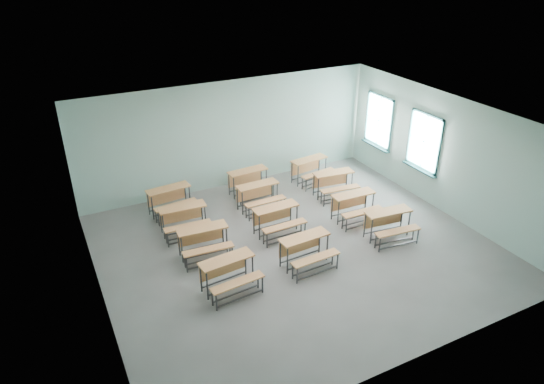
{
  "coord_description": "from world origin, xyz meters",
  "views": [
    {
      "loc": [
        -4.98,
        -8.48,
        6.59
      ],
      "look_at": [
        -0.06,
        1.2,
        1.0
      ],
      "focal_mm": 32.0,
      "sensor_mm": 36.0,
      "label": 1
    }
  ],
  "objects_px": {
    "desk_unit_r3c2": "(311,167)",
    "desk_unit_r1c1": "(278,217)",
    "desk_unit_r1c0": "(204,239)",
    "desk_unit_r3c0": "(170,197)",
    "desk_unit_r0c2": "(390,221)",
    "desk_unit_r1c2": "(355,203)",
    "desk_unit_r2c1": "(259,193)",
    "desk_unit_r3c1": "(249,179)",
    "desk_unit_r0c0": "(229,271)",
    "desk_unit_r2c0": "(184,217)",
    "desk_unit_r0c1": "(307,247)",
    "desk_unit_r2c2": "(335,181)"
  },
  "relations": [
    {
      "from": "desk_unit_r3c2",
      "to": "desk_unit_r1c1",
      "type": "bearing_deg",
      "value": -143.6
    },
    {
      "from": "desk_unit_r1c0",
      "to": "desk_unit_r3c0",
      "type": "relative_size",
      "value": 0.99
    },
    {
      "from": "desk_unit_r0c2",
      "to": "desk_unit_r1c2",
      "type": "height_order",
      "value": "same"
    },
    {
      "from": "desk_unit_r1c1",
      "to": "desk_unit_r2c1",
      "type": "xyz_separation_m",
      "value": [
        0.14,
        1.35,
        0.0
      ]
    },
    {
      "from": "desk_unit_r3c1",
      "to": "desk_unit_r0c0",
      "type": "bearing_deg",
      "value": -123.77
    },
    {
      "from": "desk_unit_r3c1",
      "to": "desk_unit_r2c0",
      "type": "bearing_deg",
      "value": -156.17
    },
    {
      "from": "desk_unit_r1c1",
      "to": "desk_unit_r3c0",
      "type": "distance_m",
      "value": 3.06
    },
    {
      "from": "desk_unit_r0c2",
      "to": "desk_unit_r0c1",
      "type": "bearing_deg",
      "value": -172.18
    },
    {
      "from": "desk_unit_r0c1",
      "to": "desk_unit_r3c0",
      "type": "height_order",
      "value": "same"
    },
    {
      "from": "desk_unit_r2c0",
      "to": "desk_unit_r3c2",
      "type": "bearing_deg",
      "value": 17.83
    },
    {
      "from": "desk_unit_r1c0",
      "to": "desk_unit_r1c2",
      "type": "distance_m",
      "value": 4.14
    },
    {
      "from": "desk_unit_r2c1",
      "to": "desk_unit_r2c2",
      "type": "bearing_deg",
      "value": -8.79
    },
    {
      "from": "desk_unit_r2c0",
      "to": "desk_unit_r2c2",
      "type": "distance_m",
      "value": 4.5
    },
    {
      "from": "desk_unit_r3c2",
      "to": "desk_unit_r3c0",
      "type": "bearing_deg",
      "value": 172.41
    },
    {
      "from": "desk_unit_r1c1",
      "to": "desk_unit_r1c2",
      "type": "distance_m",
      "value": 2.17
    },
    {
      "from": "desk_unit_r0c1",
      "to": "desk_unit_r2c0",
      "type": "relative_size",
      "value": 1.0
    },
    {
      "from": "desk_unit_r0c1",
      "to": "desk_unit_r3c2",
      "type": "relative_size",
      "value": 0.96
    },
    {
      "from": "desk_unit_r1c1",
      "to": "desk_unit_r3c2",
      "type": "relative_size",
      "value": 0.94
    },
    {
      "from": "desk_unit_r1c1",
      "to": "desk_unit_r3c1",
      "type": "height_order",
      "value": "same"
    },
    {
      "from": "desk_unit_r0c0",
      "to": "desk_unit_r3c1",
      "type": "height_order",
      "value": "same"
    },
    {
      "from": "desk_unit_r0c2",
      "to": "desk_unit_r2c0",
      "type": "height_order",
      "value": "same"
    },
    {
      "from": "desk_unit_r1c2",
      "to": "desk_unit_r2c1",
      "type": "height_order",
      "value": "same"
    },
    {
      "from": "desk_unit_r3c0",
      "to": "desk_unit_r3c2",
      "type": "xyz_separation_m",
      "value": [
        4.41,
        -0.02,
        0.0
      ]
    },
    {
      "from": "desk_unit_r3c1",
      "to": "desk_unit_r1c2",
      "type": "bearing_deg",
      "value": -58.04
    },
    {
      "from": "desk_unit_r3c0",
      "to": "desk_unit_r3c1",
      "type": "relative_size",
      "value": 1.02
    },
    {
      "from": "desk_unit_r0c0",
      "to": "desk_unit_r0c2",
      "type": "relative_size",
      "value": 0.99
    },
    {
      "from": "desk_unit_r3c0",
      "to": "desk_unit_r1c0",
      "type": "bearing_deg",
      "value": -93.24
    },
    {
      "from": "desk_unit_r0c1",
      "to": "desk_unit_r1c1",
      "type": "height_order",
      "value": "same"
    },
    {
      "from": "desk_unit_r1c0",
      "to": "desk_unit_r1c2",
      "type": "xyz_separation_m",
      "value": [
        4.14,
        -0.18,
        0.0
      ]
    },
    {
      "from": "desk_unit_r1c1",
      "to": "desk_unit_r2c1",
      "type": "distance_m",
      "value": 1.36
    },
    {
      "from": "desk_unit_r2c1",
      "to": "desk_unit_r3c1",
      "type": "height_order",
      "value": "same"
    },
    {
      "from": "desk_unit_r1c2",
      "to": "desk_unit_r2c0",
      "type": "height_order",
      "value": "same"
    },
    {
      "from": "desk_unit_r1c1",
      "to": "desk_unit_r2c1",
      "type": "bearing_deg",
      "value": 82.85
    },
    {
      "from": "desk_unit_r1c0",
      "to": "desk_unit_r3c0",
      "type": "height_order",
      "value": "same"
    },
    {
      "from": "desk_unit_r2c1",
      "to": "desk_unit_r2c2",
      "type": "relative_size",
      "value": 0.95
    },
    {
      "from": "desk_unit_r2c0",
      "to": "desk_unit_r0c0",
      "type": "bearing_deg",
      "value": -83.44
    },
    {
      "from": "desk_unit_r1c0",
      "to": "desk_unit_r3c2",
      "type": "height_order",
      "value": "same"
    },
    {
      "from": "desk_unit_r1c0",
      "to": "desk_unit_r1c2",
      "type": "height_order",
      "value": "same"
    },
    {
      "from": "desk_unit_r1c2",
      "to": "desk_unit_r3c1",
      "type": "relative_size",
      "value": 0.98
    },
    {
      "from": "desk_unit_r0c2",
      "to": "desk_unit_r3c0",
      "type": "bearing_deg",
      "value": 146.7
    },
    {
      "from": "desk_unit_r2c2",
      "to": "desk_unit_r3c0",
      "type": "xyz_separation_m",
      "value": [
        -4.5,
        1.17,
        0.0
      ]
    },
    {
      "from": "desk_unit_r1c2",
      "to": "desk_unit_r2c2",
      "type": "relative_size",
      "value": 0.95
    },
    {
      "from": "desk_unit_r2c0",
      "to": "desk_unit_r2c1",
      "type": "distance_m",
      "value": 2.25
    },
    {
      "from": "desk_unit_r2c1",
      "to": "desk_unit_r3c0",
      "type": "bearing_deg",
      "value": 156.98
    },
    {
      "from": "desk_unit_r0c2",
      "to": "desk_unit_r3c1",
      "type": "height_order",
      "value": "same"
    },
    {
      "from": "desk_unit_r1c2",
      "to": "desk_unit_r2c1",
      "type": "distance_m",
      "value": 2.6
    },
    {
      "from": "desk_unit_r0c0",
      "to": "desk_unit_r3c1",
      "type": "relative_size",
      "value": 1.01
    },
    {
      "from": "desk_unit_r0c0",
      "to": "desk_unit_r2c2",
      "type": "relative_size",
      "value": 0.98
    },
    {
      "from": "desk_unit_r2c0",
      "to": "desk_unit_r2c2",
      "type": "xyz_separation_m",
      "value": [
        4.5,
        -0.01,
        0.0
      ]
    },
    {
      "from": "desk_unit_r1c1",
      "to": "desk_unit_r1c2",
      "type": "height_order",
      "value": "same"
    }
  ]
}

